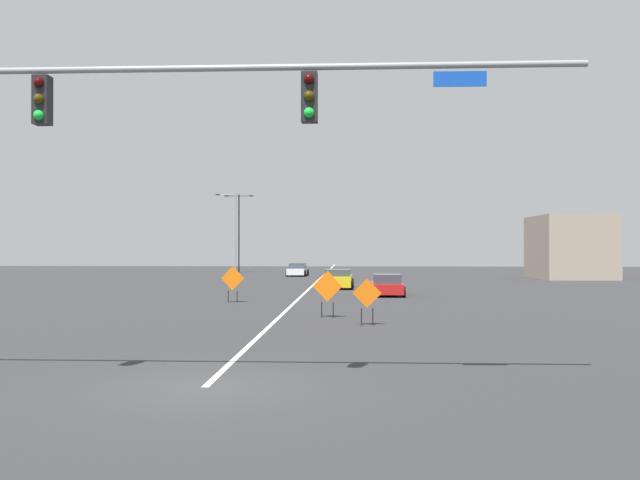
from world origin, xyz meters
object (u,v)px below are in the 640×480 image
at_px(street_lamp_near_right, 234,229).
at_px(car_white_approaching, 298,270).
at_px(traffic_signal_assembly, 54,125).
at_px(construction_sign_right_shoulder, 233,280).
at_px(car_yellow_passing, 338,279).
at_px(construction_sign_median_near, 327,288).
at_px(construction_sign_right_lane, 367,296).
at_px(street_lamp_mid_right, 239,227).
at_px(car_red_far, 387,285).

xyz_separation_m(street_lamp_near_right, car_white_approaching, (7.82, -7.95, -4.33)).
distance_m(traffic_signal_assembly, construction_sign_right_shoulder, 22.23).
bearing_deg(car_yellow_passing, construction_sign_median_near, -89.91).
bearing_deg(traffic_signal_assembly, construction_sign_right_lane, 59.10).
bearing_deg(street_lamp_near_right, construction_sign_right_shoulder, -80.11).
distance_m(construction_sign_right_shoulder, car_white_approaching, 32.49).
xyz_separation_m(street_lamp_mid_right, car_white_approaching, (7.44, -8.98, -4.57)).
height_order(street_lamp_near_right, construction_sign_right_shoulder, street_lamp_near_right).
height_order(street_lamp_mid_right, car_red_far, street_lamp_mid_right).
distance_m(construction_sign_right_lane, car_white_approaching, 43.15).
xyz_separation_m(construction_sign_right_lane, car_yellow_passing, (-1.63, 22.67, -0.45)).
height_order(construction_sign_right_shoulder, car_white_approaching, construction_sign_right_shoulder).
height_order(construction_sign_right_lane, car_red_far, construction_sign_right_lane).
height_order(traffic_signal_assembly, street_lamp_mid_right, street_lamp_mid_right).
height_order(street_lamp_mid_right, car_yellow_passing, street_lamp_mid_right).
distance_m(construction_sign_right_shoulder, construction_sign_median_near, 9.18).
xyz_separation_m(construction_sign_right_lane, car_white_approaching, (-6.15, 42.71, -0.51)).
relative_size(construction_sign_right_shoulder, construction_sign_right_lane, 1.08).
relative_size(construction_sign_right_shoulder, construction_sign_median_near, 0.98).
relative_size(street_lamp_near_right, construction_sign_right_lane, 5.05).
bearing_deg(construction_sign_right_lane, construction_sign_right_shoulder, 124.07).
bearing_deg(construction_sign_right_shoulder, car_white_approaching, 88.64).
relative_size(construction_sign_right_lane, construction_sign_median_near, 0.91).
relative_size(car_yellow_passing, car_red_far, 0.92).
distance_m(construction_sign_right_lane, car_yellow_passing, 22.74).
xyz_separation_m(traffic_signal_assembly, car_yellow_passing, (5.28, 34.23, -4.92)).
xyz_separation_m(construction_sign_right_lane, car_red_far, (1.49, 16.03, -0.51)).
distance_m(street_lamp_near_right, car_red_far, 38.17).
distance_m(street_lamp_mid_right, car_white_approaching, 12.52).
bearing_deg(construction_sign_median_near, construction_sign_right_lane, -59.75).
xyz_separation_m(street_lamp_near_right, construction_sign_median_near, (12.37, -47.92, -3.71)).
height_order(street_lamp_near_right, construction_sign_right_lane, street_lamp_near_right).
distance_m(construction_sign_right_shoulder, construction_sign_right_lane, 12.35).
bearing_deg(car_red_far, construction_sign_right_shoulder, -145.41).
bearing_deg(car_red_far, street_lamp_near_right, 114.06).
distance_m(street_lamp_near_right, construction_sign_right_lane, 52.69).
relative_size(street_lamp_mid_right, car_white_approaching, 2.22).
bearing_deg(street_lamp_mid_right, car_yellow_passing, -67.61).
distance_m(traffic_signal_assembly, car_white_approaching, 54.50).
bearing_deg(traffic_signal_assembly, street_lamp_near_right, 96.47).
xyz_separation_m(car_yellow_passing, car_white_approaching, (-4.52, 20.04, -0.06)).
distance_m(car_yellow_passing, car_white_approaching, 20.54).
xyz_separation_m(street_lamp_near_right, construction_sign_right_lane, (13.97, -50.66, -3.82)).
bearing_deg(street_lamp_near_right, traffic_signal_assembly, -83.53).
bearing_deg(car_yellow_passing, street_lamp_mid_right, 112.39).
bearing_deg(traffic_signal_assembly, car_red_far, 73.05).
distance_m(traffic_signal_assembly, construction_sign_median_near, 15.87).
bearing_deg(construction_sign_median_near, construction_sign_right_shoulder, 125.39).
bearing_deg(car_red_far, traffic_signal_assembly, -106.95).
relative_size(car_red_far, car_white_approaching, 1.14).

